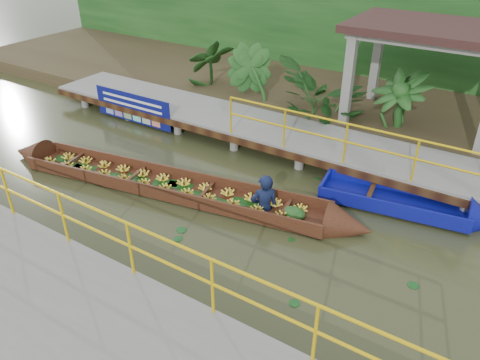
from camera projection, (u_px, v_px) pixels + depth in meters
The scene contains 10 objects.
ground at pixel (206, 205), 10.58m from camera, with size 80.00×80.00×0.00m, color #2D3018.
land_strip at pixel (336, 98), 15.93m from camera, with size 30.00×8.00×0.45m, color #37291B.
far_dock at pixel (280, 133), 12.83m from camera, with size 16.00×2.06×1.66m.
near_dock at pixel (92, 340), 6.91m from camera, with size 18.00×2.40×1.73m.
pavilion at pixel (435, 39), 12.35m from camera, with size 4.40×3.00×3.00m.
foliage_backdrop at pixel (368, 30), 16.85m from camera, with size 30.00×0.80×4.00m, color #123913.
vendor_boat at pixel (183, 185), 10.89m from camera, with size 9.51×2.50×2.13m.
moored_blue_boat at pixel (437, 210), 10.11m from camera, with size 3.85×1.48×0.89m.
blue_banner at pixel (133, 108), 14.22m from camera, with size 2.95×0.04×0.92m.
tropical_plants at pixel (386, 100), 12.74m from camera, with size 14.36×1.36×1.70m.
Camera 1 is at (5.42, -7.04, 5.83)m, focal length 35.00 mm.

